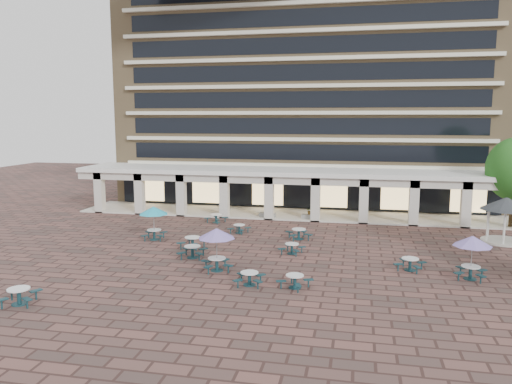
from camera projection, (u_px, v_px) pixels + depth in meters
ground at (267, 257)px, 33.30m from camera, size 120.00×120.00×0.00m
apartment_building at (309, 87)px, 56.09m from camera, size 40.00×15.50×25.20m
retail_arcade at (296, 184)px, 47.19m from camera, size 42.00×6.60×4.40m
picnic_table_0 at (19, 295)px, 24.88m from camera, size 2.17×2.17×0.83m
picnic_table_1 at (249, 277)px, 27.72m from camera, size 1.76×1.76×0.76m
picnic_table_2 at (295, 280)px, 27.27m from camera, size 2.05×2.05×0.74m
picnic_table_4 at (154, 212)px, 37.76m from camera, size 2.22×2.22×2.57m
picnic_table_5 at (192, 251)px, 33.12m from camera, size 1.93×1.93×0.81m
picnic_table_6 at (217, 235)px, 30.07m from camera, size 2.28×2.28×2.63m
picnic_table_7 at (410, 263)px, 30.42m from camera, size 2.07×2.07×0.77m
picnic_table_8 at (239, 228)px, 40.22m from camera, size 1.85×1.85×0.70m
picnic_table_9 at (192, 241)px, 35.54m from camera, size 2.07×2.07×0.83m
picnic_table_10 at (292, 248)px, 34.11m from camera, size 1.87×1.87×0.72m
picnic_table_11 at (472, 243)px, 28.49m from camera, size 2.21×2.21×2.55m
picnic_table_12 at (216, 218)px, 44.21m from camera, size 2.08×2.08×0.76m
picnic_table_13 at (299, 233)px, 38.19m from camera, size 2.21×2.21×0.81m
gazebo at (506, 209)px, 36.97m from camera, size 3.63×3.63×3.37m
planter_left at (268, 214)px, 46.20m from camera, size 1.50×0.60×1.15m
planter_right at (310, 215)px, 45.41m from camera, size 1.50×0.70×1.18m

